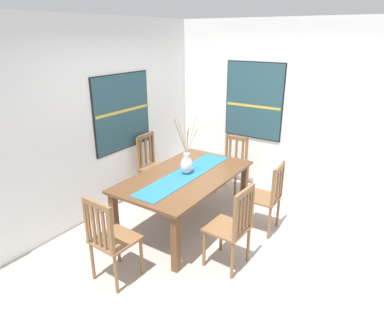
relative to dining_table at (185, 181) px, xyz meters
name	(u,v)px	position (x,y,z in m)	size (l,w,h in m)	color
ground_plane	(222,239)	(-0.04, -0.58, -0.66)	(6.40, 6.40, 0.03)	#B2A89E
wall_back	(110,117)	(-0.04, 1.28, 0.71)	(6.40, 0.12, 2.70)	white
wall_side	(281,109)	(1.82, -0.58, 0.71)	(0.12, 6.40, 2.70)	white
dining_table	(185,181)	(0.00, 0.00, 0.00)	(1.88, 1.08, 0.74)	brown
table_runner	(185,175)	(0.00, 0.00, 0.09)	(1.73, 0.36, 0.01)	#236B93
centerpiece_vase	(187,164)	(0.04, 0.01, 0.23)	(0.27, 0.31, 0.76)	silver
chair_0	(232,163)	(1.31, -0.02, -0.17)	(0.42, 0.42, 0.90)	brown
chair_1	(110,238)	(-1.34, 0.01, -0.13)	(0.44, 0.44, 0.98)	brown
chair_2	(232,226)	(-0.45, -0.92, -0.13)	(0.44, 0.44, 0.98)	brown
chair_3	(266,196)	(0.47, -0.95, -0.16)	(0.44, 0.44, 0.94)	brown
chair_4	(153,165)	(0.49, 0.97, -0.14)	(0.43, 0.43, 0.99)	brown
painting_on_back_wall	(122,112)	(0.15, 1.21, 0.74)	(1.10, 0.05, 1.11)	black
painting_on_side_wall	(254,101)	(1.76, -0.15, 0.80)	(0.05, 0.98, 1.23)	black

